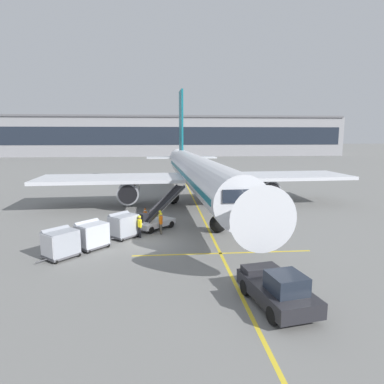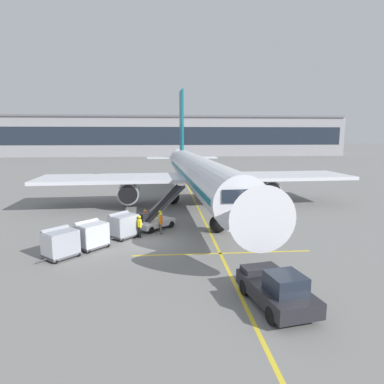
{
  "view_description": "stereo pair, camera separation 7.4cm",
  "coord_description": "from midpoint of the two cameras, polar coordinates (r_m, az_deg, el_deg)",
  "views": [
    {
      "loc": [
        1.07,
        -24.15,
        7.73
      ],
      "look_at": [
        3.53,
        4.45,
        2.96
      ],
      "focal_mm": 31.76,
      "sensor_mm": 36.0,
      "label": 1
    },
    {
      "loc": [
        1.14,
        -24.16,
        7.73
      ],
      "look_at": [
        3.53,
        4.45,
        2.96
      ],
      "focal_mm": 31.76,
      "sensor_mm": 36.0,
      "label": 2
    }
  ],
  "objects": [
    {
      "name": "ground_plane",
      "position": [
        25.38,
        -7.12,
        -8.37
      ],
      "size": [
        600.0,
        600.0,
        0.0
      ],
      "primitive_type": "plane",
      "color": "slate"
    },
    {
      "name": "parked_airplane",
      "position": [
        37.99,
        1.03,
        3.19
      ],
      "size": [
        34.77,
        44.27,
        14.84
      ],
      "color": "silver",
      "rests_on": "ground"
    },
    {
      "name": "belt_loader",
      "position": [
        28.79,
        -5.87,
        -4.3
      ],
      "size": [
        4.46,
        4.55,
        3.4
      ],
      "color": "silver",
      "rests_on": "ground"
    },
    {
      "name": "baggage_cart_lead",
      "position": [
        26.56,
        -11.41,
        -5.44
      ],
      "size": [
        2.53,
        2.55,
        1.91
      ],
      "color": "#515156",
      "rests_on": "ground"
    },
    {
      "name": "baggage_cart_second",
      "position": [
        24.63,
        -16.48,
        -6.82
      ],
      "size": [
        2.53,
        2.55,
        1.91
      ],
      "color": "#515156",
      "rests_on": "ground"
    },
    {
      "name": "baggage_cart_third",
      "position": [
        23.42,
        -21.19,
        -7.93
      ],
      "size": [
        2.53,
        2.55,
        1.91
      ],
      "color": "#515156",
      "rests_on": "ground"
    },
    {
      "name": "pushback_tug",
      "position": [
        16.53,
        14.21,
        -15.56
      ],
      "size": [
        2.87,
        4.71,
        1.83
      ],
      "color": "#232328",
      "rests_on": "ground"
    },
    {
      "name": "ground_crew_by_loader",
      "position": [
        27.09,
        -5.15,
        -5.0
      ],
      "size": [
        0.27,
        0.57,
        1.74
      ],
      "color": "#514C42",
      "rests_on": "ground"
    },
    {
      "name": "ground_crew_by_carts",
      "position": [
        27.86,
        -5.3,
        -4.59
      ],
      "size": [
        0.25,
        0.57,
        1.74
      ],
      "color": "#514C42",
      "rests_on": "ground"
    },
    {
      "name": "ground_crew_marshaller",
      "position": [
        26.35,
        -8.72,
        -5.48
      ],
      "size": [
        0.36,
        0.54,
        1.74
      ],
      "color": "black",
      "rests_on": "ground"
    },
    {
      "name": "safety_cone_engine_keepout",
      "position": [
        34.02,
        -7.8,
        -3.19
      ],
      "size": [
        0.63,
        0.63,
        0.71
      ],
      "color": "black",
      "rests_on": "ground"
    },
    {
      "name": "safety_cone_wingtip",
      "position": [
        33.09,
        -6.97,
        -3.53
      ],
      "size": [
        0.63,
        0.63,
        0.71
      ],
      "color": "black",
      "rests_on": "ground"
    },
    {
      "name": "apron_guidance_line_lead_in",
      "position": [
        37.72,
        0.96,
        -2.39
      ],
      "size": [
        0.2,
        110.0,
        0.01
      ],
      "color": "yellow",
      "rests_on": "ground"
    },
    {
      "name": "apron_guidance_line_stop_bar",
      "position": [
        23.04,
        5.24,
        -10.2
      ],
      "size": [
        12.0,
        0.2,
        0.01
      ],
      "color": "yellow",
      "rests_on": "ground"
    },
    {
      "name": "terminal_building",
      "position": [
        137.91,
        -4.09,
        9.35
      ],
      "size": [
        136.64,
        20.76,
        15.29
      ],
      "color": "#939399",
      "rests_on": "ground"
    }
  ]
}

